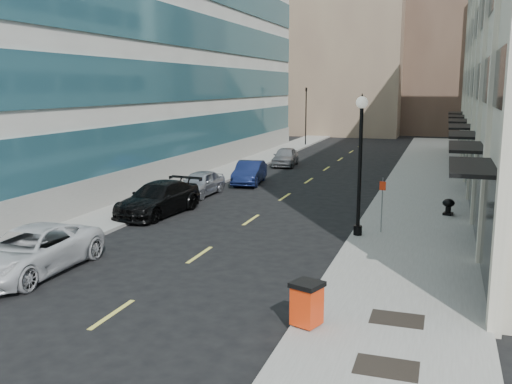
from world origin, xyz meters
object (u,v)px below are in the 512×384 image
Objects in this scene: car_blue_sedan at (249,173)px; trash_bin at (307,302)px; lamppost at (360,153)px; car_white_van at (30,251)px; car_silver_sedan at (200,183)px; sign_post at (382,197)px; car_black_pickup at (158,199)px; car_grey_sedan at (285,157)px; urn_planter at (448,205)px; traffic_signal at (306,91)px.

car_blue_sedan is 22.71m from trash_bin.
lamppost is at bearing -60.21° from car_blue_sedan.
car_white_van is 14.65m from car_silver_sedan.
sign_post is at bearing 39.14° from car_white_van.
car_black_pickup is 10.51m from lamppost.
car_black_pickup is 9.99m from car_blue_sedan.
lamppost is at bearing -72.57° from car_grey_sedan.
lamppost is 7.39× the size of urn_planter.
lamppost is at bearing -125.01° from urn_planter.
car_white_van is at bearing -169.11° from trash_bin.
urn_planter is (14.38, -30.63, -5.09)m from traffic_signal.
car_silver_sedan is 0.95× the size of car_blue_sedan.
car_blue_sedan is 3.78× the size of trash_bin.
car_white_van is at bearing -98.18° from car_grey_sedan.
trash_bin is (10.90, -45.36, -4.93)m from traffic_signal.
car_black_pickup reaches higher than car_silver_sedan.
car_white_van is at bearing -101.16° from car_blue_sedan.
sign_post reaches higher than car_blue_sedan.
urn_planter is (3.48, 14.72, -0.16)m from trash_bin.
car_blue_sedan is at bearing 132.75° from trash_bin.
sign_post reaches higher than urn_planter.
car_blue_sedan reaches higher than urn_planter.
car_blue_sedan is (1.36, 9.90, -0.06)m from car_black_pickup.
car_black_pickup is (0.76, -34.32, -4.92)m from traffic_signal.
car_blue_sedan reaches higher than trash_bin.
traffic_signal reaches higher than car_white_van.
traffic_signal is 46.91m from trash_bin.
urn_planter is (12.26, -6.22, -0.10)m from car_blue_sedan.
car_blue_sedan is at bearing -95.54° from car_grey_sedan.
car_silver_sedan is 13.69m from car_grey_sedan.
sign_post is (10.91, -0.66, 0.87)m from car_black_pickup.
car_grey_sedan is 21.75m from sign_post.
car_grey_sedan is at bearing 87.56° from car_white_van.
car_silver_sedan is at bearing 90.77° from car_white_van.
car_white_van reaches higher than car_blue_sedan.
car_white_van is at bearing -124.98° from sign_post.
trash_bin is 1.49× the size of urn_planter.
car_grey_sedan is 3.65× the size of trash_bin.
car_grey_sedan is 5.44× the size of urn_planter.
traffic_signal reaches higher than lamppost.
trash_bin is 0.20× the size of lamppost.
car_white_van is at bearing -88.78° from traffic_signal.
traffic_signal is at bearing 87.31° from car_blue_sedan.
car_blue_sedan is 14.55m from lamppost.
sign_post is at bearing 105.75° from trash_bin.
car_black_pickup is 1.23× the size of car_blue_sedan.
traffic_signal is 1.19× the size of lamppost.
car_white_van is 19.38m from car_blue_sedan.
lamppost is (-0.10, 9.61, 2.80)m from trash_bin.
car_white_van reaches higher than car_grey_sedan.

